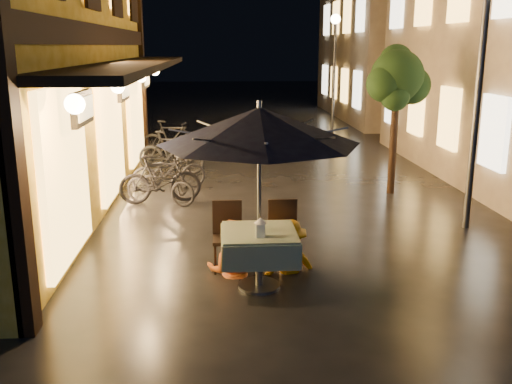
{
  "coord_description": "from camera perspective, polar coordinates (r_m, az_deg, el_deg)",
  "views": [
    {
      "loc": [
        -1.34,
        -7.31,
        3.11
      ],
      "look_at": [
        -0.83,
        0.29,
        1.15
      ],
      "focal_mm": 40.0,
      "sensor_mm": 36.0,
      "label": 1
    }
  ],
  "objects": [
    {
      "name": "street_tree",
      "position": [
        12.42,
        13.97,
        10.83
      ],
      "size": [
        1.43,
        1.2,
        3.15
      ],
      "color": "black",
      "rests_on": "ground"
    },
    {
      "name": "person_orange",
      "position": [
        7.9,
        -2.42,
        -2.91
      ],
      "size": [
        0.81,
        0.67,
        1.52
      ],
      "primitive_type": "imported",
      "rotation": [
        0.0,
        0.0,
        3.01
      ],
      "color": "#D36024",
      "rests_on": "ground"
    },
    {
      "name": "bicycle_4",
      "position": [
        15.18,
        -8.19,
        4.11
      ],
      "size": [
        1.66,
        0.63,
        0.86
      ],
      "primitive_type": "imported",
      "rotation": [
        0.0,
        0.0,
        1.53
      ],
      "color": "black",
      "rests_on": "ground"
    },
    {
      "name": "bicycle_0",
      "position": [
        11.59,
        -9.56,
        0.7
      ],
      "size": [
        1.61,
        1.09,
        0.8
      ],
      "primitive_type": "imported",
      "rotation": [
        0.0,
        0.0,
        1.17
      ],
      "color": "black",
      "rests_on": "ground"
    },
    {
      "name": "ground",
      "position": [
        8.06,
        6.07,
        -8.36
      ],
      "size": [
        90.0,
        90.0,
        0.0
      ],
      "primitive_type": "plane",
      "color": "black",
      "rests_on": "ground"
    },
    {
      "name": "person_yellow",
      "position": [
        7.99,
        3.27,
        -2.97
      ],
      "size": [
        1.05,
        0.79,
        1.45
      ],
      "primitive_type": "imported",
      "rotation": [
        0.0,
        0.0,
        3.44
      ],
      "color": "#FC9600",
      "rests_on": "ground"
    },
    {
      "name": "east_building_far",
      "position": [
        26.81,
        15.91,
        15.06
      ],
      "size": [
        7.3,
        10.3,
        7.3
      ],
      "color": "#C5B296",
      "rests_on": "ground"
    },
    {
      "name": "cafe_chair_left",
      "position": [
        8.15,
        -2.88,
        -3.98
      ],
      "size": [
        0.42,
        0.42,
        0.97
      ],
      "color": "black",
      "rests_on": "ground"
    },
    {
      "name": "bicycle_1",
      "position": [
        11.66,
        -9.57,
        1.27
      ],
      "size": [
        1.7,
        0.73,
        0.99
      ],
      "primitive_type": "imported",
      "rotation": [
        0.0,
        0.0,
        1.74
      ],
      "color": "black",
      "rests_on": "ground"
    },
    {
      "name": "streetlamp_far",
      "position": [
        21.75,
        7.86,
        13.78
      ],
      "size": [
        0.36,
        0.36,
        4.23
      ],
      "color": "#59595E",
      "rests_on": "ground"
    },
    {
      "name": "bicycle_5",
      "position": [
        16.42,
        -8.45,
        5.24
      ],
      "size": [
        1.83,
        0.76,
        1.07
      ],
      "primitive_type": "imported",
      "rotation": [
        0.0,
        0.0,
        1.42
      ],
      "color": "black",
      "rests_on": "ground"
    },
    {
      "name": "streetlamp_near",
      "position": [
        10.28,
        21.64,
        12.37
      ],
      "size": [
        0.36,
        0.36,
        4.23
      ],
      "color": "#59595E",
      "rests_on": "ground"
    },
    {
      "name": "table_lantern",
      "position": [
        7.14,
        0.45,
        -3.45
      ],
      "size": [
        0.16,
        0.16,
        0.25
      ],
      "color": "white",
      "rests_on": "cafe_table"
    },
    {
      "name": "patio_umbrella",
      "position": [
        7.08,
        0.33,
        6.63
      ],
      "size": [
        2.55,
        2.55,
        2.46
      ],
      "color": "#59595E",
      "rests_on": "ground"
    },
    {
      "name": "bicycle_2",
      "position": [
        12.73,
        -8.71,
        2.12
      ],
      "size": [
        1.74,
        1.02,
        0.87
      ],
      "primitive_type": "imported",
      "rotation": [
        0.0,
        0.0,
        1.86
      ],
      "color": "#212128",
      "rests_on": "ground"
    },
    {
      "name": "cafe_table",
      "position": [
        7.46,
        0.31,
        -5.34
      ],
      "size": [
        0.99,
        0.99,
        0.78
      ],
      "color": "#59595E",
      "rests_on": "ground"
    },
    {
      "name": "bicycle_3",
      "position": [
        14.41,
        -8.51,
        3.94
      ],
      "size": [
        1.83,
        1.04,
        1.06
      ],
      "primitive_type": "imported",
      "rotation": [
        0.0,
        0.0,
        1.24
      ],
      "color": "black",
      "rests_on": "ground"
    },
    {
      "name": "cafe_chair_right",
      "position": [
        8.2,
        2.73,
        -3.86
      ],
      "size": [
        0.42,
        0.42,
        0.97
      ],
      "color": "black",
      "rests_on": "ground"
    }
  ]
}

